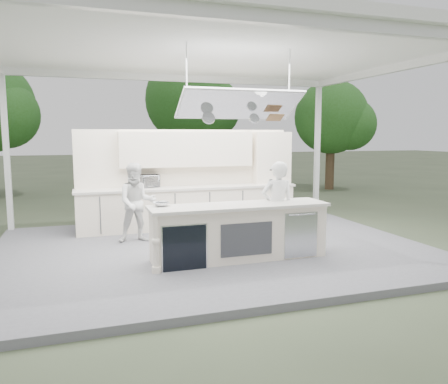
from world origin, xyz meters
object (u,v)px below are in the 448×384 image
object	(u,v)px
head_chef	(277,207)
sous_chef	(137,203)
back_counter	(189,207)
demo_island	(238,232)

from	to	relation	value
head_chef	sous_chef	size ratio (longest dim) A/B	1.05
back_counter	sous_chef	size ratio (longest dim) A/B	3.21
demo_island	head_chef	distance (m)	0.93
back_counter	head_chef	xyz separation A→B (m)	(1.01, -2.60, 0.35)
head_chef	sous_chef	distance (m)	2.81
demo_island	sous_chef	world-z (taller)	sous_chef
demo_island	back_counter	xyz separation A→B (m)	(-0.18, 2.81, 0.00)
demo_island	head_chef	xyz separation A→B (m)	(0.83, 0.21, 0.35)
back_counter	head_chef	distance (m)	2.81
back_counter	head_chef	size ratio (longest dim) A/B	3.06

